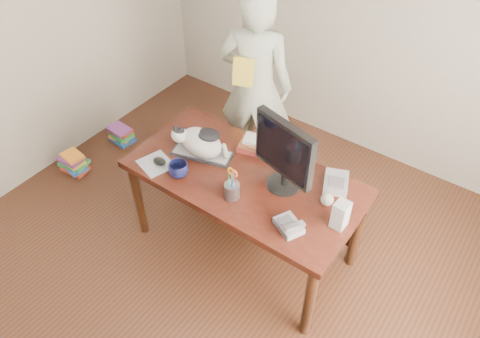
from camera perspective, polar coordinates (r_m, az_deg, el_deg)
name	(u,v)px	position (r m, az deg, el deg)	size (l,w,h in m)	color
room	(177,157)	(2.40, -7.73, 1.50)	(4.50, 4.50, 4.50)	black
desk	(251,185)	(3.29, 1.31, -1.92)	(1.60, 0.80, 0.75)	black
keyboard	(202,154)	(3.30, -4.64, 1.89)	(0.45, 0.28, 0.03)	black
cat	(199,141)	(3.23, -4.98, 3.40)	(0.41, 0.29, 0.24)	white
monitor	(284,153)	(2.88, 5.40, 1.99)	(0.46, 0.27, 0.52)	black
pen_cup	(232,189)	(2.95, -0.98, -2.47)	(0.11, 0.11, 0.25)	gray
mousepad	(156,164)	(3.28, -10.22, 0.64)	(0.27, 0.26, 0.01)	#AFB5BB
mouse	(160,161)	(3.26, -9.77, 0.96)	(0.11, 0.09, 0.04)	black
coffee_mug	(178,170)	(3.13, -7.51, -0.07)	(0.13, 0.13, 0.11)	black
phone	(289,225)	(2.82, 6.02, -6.86)	(0.21, 0.19, 0.08)	slate
speaker	(341,215)	(2.84, 12.16, -5.47)	(0.09, 0.10, 0.19)	#AAAAAD
baseball	(327,200)	(2.98, 10.58, -3.68)	(0.08, 0.08, 0.08)	beige
book_stack	(256,145)	(3.33, 2.00, 3.00)	(0.28, 0.24, 0.09)	#531716
calculator	(336,182)	(3.12, 11.62, -1.62)	(0.22, 0.25, 0.06)	slate
person	(255,87)	(3.85, 1.88, 10.00)	(0.60, 0.40, 1.66)	white
held_book	(243,72)	(3.62, 0.40, 11.76)	(0.18, 0.14, 0.22)	yellow
book_pile_a	(74,163)	(4.49, -19.63, 0.73)	(0.27, 0.22, 0.18)	#9D2816
book_pile_b	(121,134)	(4.71, -14.30, 4.12)	(0.26, 0.20, 0.15)	#1C4CA8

